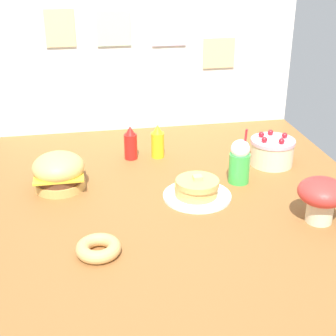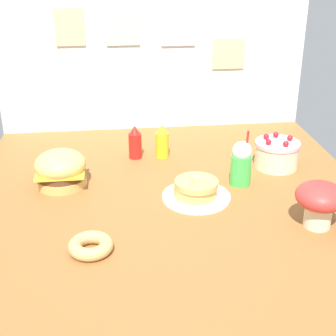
{
  "view_description": "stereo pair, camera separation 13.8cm",
  "coord_description": "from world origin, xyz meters",
  "views": [
    {
      "loc": [
        -0.43,
        -2.14,
        1.17
      ],
      "look_at": [
        -0.02,
        0.08,
        0.13
      ],
      "focal_mm": 52.68,
      "sensor_mm": 36.0,
      "label": 1
    },
    {
      "loc": [
        -0.29,
        -2.16,
        1.17
      ],
      "look_at": [
        -0.02,
        0.08,
        0.13
      ],
      "focal_mm": 52.68,
      "sensor_mm": 36.0,
      "label": 2
    }
  ],
  "objects": [
    {
      "name": "donut_pink_glaze",
      "position": [
        -0.4,
        -0.43,
        0.03
      ],
      "size": [
        0.19,
        0.19,
        0.06
      ],
      "color": "tan",
      "rests_on": "ground_plane"
    },
    {
      "name": "pancake_stack",
      "position": [
        0.11,
        -0.02,
        0.04
      ],
      "size": [
        0.34,
        0.34,
        0.12
      ],
      "color": "white",
      "rests_on": "ground_plane"
    },
    {
      "name": "burger",
      "position": [
        -0.57,
        0.21,
        0.09
      ],
      "size": [
        0.27,
        0.27,
        0.19
      ],
      "color": "#DBA859",
      "rests_on": "ground_plane"
    },
    {
      "name": "back_wall",
      "position": [
        -0.0,
        1.04,
        0.49
      ],
      "size": [
        2.01,
        0.04,
        0.98
      ],
      "color": "silver",
      "rests_on": "ground_plane"
    },
    {
      "name": "layer_cake",
      "position": [
        0.62,
        0.3,
        0.08
      ],
      "size": [
        0.25,
        0.25,
        0.18
      ],
      "color": "beige",
      "rests_on": "ground_plane"
    },
    {
      "name": "ground_plane",
      "position": [
        0.0,
        0.0,
        -0.01
      ],
      "size": [
        2.01,
        2.09,
        0.02
      ],
      "primitive_type": "cube",
      "color": "brown"
    },
    {
      "name": "mushroom_stool",
      "position": [
        0.61,
        -0.34,
        0.13
      ],
      "size": [
        0.22,
        0.22,
        0.21
      ],
      "color": "beige",
      "rests_on": "ground_plane"
    },
    {
      "name": "ketchup_bottle",
      "position": [
        -0.16,
        0.53,
        0.09
      ],
      "size": [
        0.08,
        0.08,
        0.2
      ],
      "color": "red",
      "rests_on": "ground_plane"
    },
    {
      "name": "cream_soda_cup",
      "position": [
        0.37,
        0.11,
        0.12
      ],
      "size": [
        0.11,
        0.11,
        0.3
      ],
      "color": "green",
      "rests_on": "ground_plane"
    },
    {
      "name": "mustard_bottle",
      "position": [
        -0.0,
        0.52,
        0.09
      ],
      "size": [
        0.08,
        0.08,
        0.2
      ],
      "color": "yellow",
      "rests_on": "ground_plane"
    }
  ]
}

